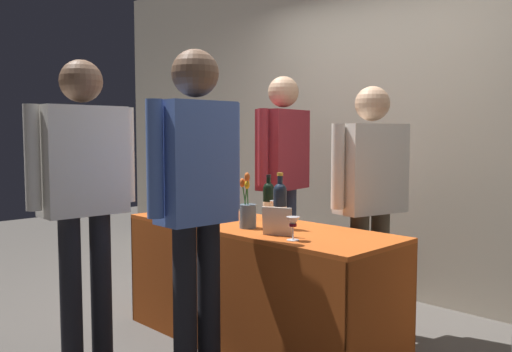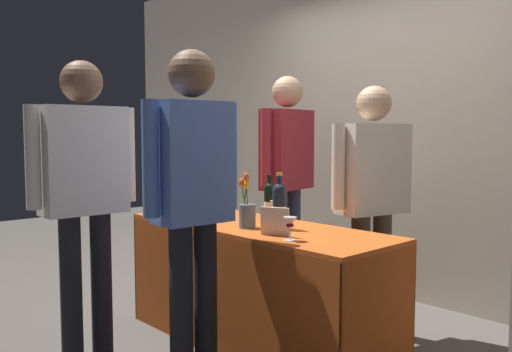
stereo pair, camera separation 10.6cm
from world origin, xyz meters
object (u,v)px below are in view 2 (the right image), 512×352
(wine_glass_mid, at_px, (290,223))
(wine_glass_near_vendor, at_px, (276,206))
(wine_glass_near_taster, at_px, (213,201))
(flower_vase, at_px, (247,211))
(tasting_table, at_px, (256,262))
(featured_wine_bottle, at_px, (194,193))
(display_bottle_0, at_px, (180,192))
(vendor_presenter, at_px, (287,164))
(taster_foreground_right, at_px, (193,188))

(wine_glass_mid, bearing_deg, wine_glass_near_vendor, 142.87)
(wine_glass_near_taster, height_order, flower_vase, flower_vase)
(tasting_table, distance_m, wine_glass_mid, 0.61)
(featured_wine_bottle, relative_size, display_bottle_0, 0.85)
(display_bottle_0, height_order, flower_vase, display_bottle_0)
(wine_glass_mid, height_order, vendor_presenter, vendor_presenter)
(tasting_table, height_order, featured_wine_bottle, featured_wine_bottle)
(wine_glass_near_vendor, distance_m, flower_vase, 0.24)
(tasting_table, height_order, wine_glass_near_vendor, wine_glass_near_vendor)
(display_bottle_0, xyz_separation_m, wine_glass_near_vendor, (0.76, 0.19, -0.04))
(featured_wine_bottle, bearing_deg, flower_vase, -14.96)
(wine_glass_near_vendor, bearing_deg, tasting_table, -110.51)
(featured_wine_bottle, xyz_separation_m, vendor_presenter, (0.26, 0.71, 0.19))
(display_bottle_0, height_order, vendor_presenter, vendor_presenter)
(wine_glass_near_vendor, bearing_deg, wine_glass_near_taster, -173.50)
(tasting_table, xyz_separation_m, wine_glass_near_taster, (-0.50, 0.06, 0.33))
(display_bottle_0, relative_size, wine_glass_near_taster, 2.45)
(wine_glass_near_taster, height_order, taster_foreground_right, taster_foreground_right)
(featured_wine_bottle, distance_m, flower_vase, 0.85)
(featured_wine_bottle, height_order, wine_glass_near_taster, featured_wine_bottle)
(taster_foreground_right, bearing_deg, tasting_table, 20.25)
(tasting_table, xyz_separation_m, wine_glass_mid, (0.48, -0.20, 0.33))
(tasting_table, relative_size, display_bottle_0, 5.28)
(tasting_table, relative_size, flower_vase, 5.48)
(featured_wine_bottle, bearing_deg, wine_glass_mid, -13.76)
(tasting_table, distance_m, wine_glass_near_vendor, 0.37)
(featured_wine_bottle, bearing_deg, display_bottle_0, -69.59)
(featured_wine_bottle, distance_m, display_bottle_0, 0.18)
(vendor_presenter, xyz_separation_m, taster_foreground_right, (0.71, -1.43, -0.03))
(display_bottle_0, distance_m, vendor_presenter, 0.91)
(featured_wine_bottle, xyz_separation_m, taster_foreground_right, (0.97, -0.72, 0.16))
(wine_glass_near_vendor, relative_size, wine_glass_near_taster, 1.01)
(wine_glass_near_vendor, xyz_separation_m, wine_glass_near_taster, (-0.55, -0.06, -0.01))
(tasting_table, distance_m, taster_foreground_right, 0.83)
(wine_glass_mid, xyz_separation_m, flower_vase, (-0.43, 0.09, 0.01))
(wine_glass_mid, relative_size, wine_glass_near_taster, 0.89)
(tasting_table, xyz_separation_m, vendor_presenter, (-0.51, 0.81, 0.55))
(wine_glass_near_taster, bearing_deg, display_bottle_0, -150.07)
(tasting_table, bearing_deg, taster_foreground_right, -72.38)
(wine_glass_mid, distance_m, wine_glass_near_taster, 1.01)
(tasting_table, height_order, taster_foreground_right, taster_foreground_right)
(display_bottle_0, height_order, wine_glass_mid, display_bottle_0)
(wine_glass_near_vendor, bearing_deg, featured_wine_bottle, -178.61)
(display_bottle_0, xyz_separation_m, taster_foreground_right, (0.91, -0.56, 0.14))
(display_bottle_0, relative_size, vendor_presenter, 0.20)
(featured_wine_bottle, bearing_deg, vendor_presenter, 69.59)
(wine_glass_near_vendor, bearing_deg, flower_vase, -90.33)
(wine_glass_near_vendor, bearing_deg, wine_glass_mid, -37.13)
(tasting_table, distance_m, flower_vase, 0.36)
(featured_wine_bottle, distance_m, taster_foreground_right, 1.22)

